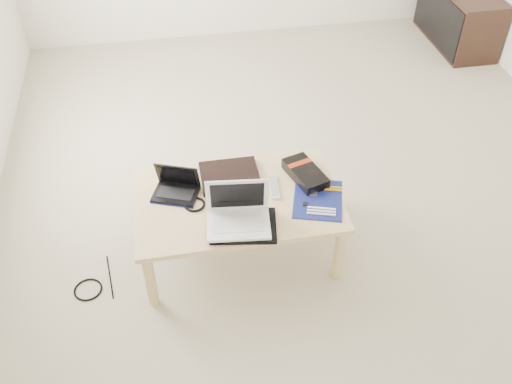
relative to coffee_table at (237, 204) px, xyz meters
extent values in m
plane|color=#AEA58D|center=(0.55, 0.70, -0.35)|extent=(4.00, 4.00, 0.00)
cube|color=white|center=(0.55, -1.35, 0.95)|extent=(4.00, 0.10, 2.60)
cube|color=#D2BE7F|center=(0.00, 0.00, 0.03)|extent=(1.10, 0.70, 0.03)
cylinder|color=#D2BE7F|center=(-0.50, -0.30, -0.17)|extent=(0.06, 0.06, 0.37)
cylinder|color=#D2BE7F|center=(0.50, -0.30, -0.17)|extent=(0.06, 0.06, 0.37)
cylinder|color=#D2BE7F|center=(-0.50, 0.30, -0.17)|extent=(0.06, 0.06, 0.37)
cylinder|color=#D2BE7F|center=(0.50, 0.30, -0.17)|extent=(0.06, 0.06, 0.37)
cube|color=#352215|center=(2.33, 2.15, -0.10)|extent=(0.40, 0.90, 0.50)
cube|color=black|center=(2.13, 2.15, -0.10)|extent=(0.02, 0.86, 0.44)
cube|color=black|center=(-0.01, 0.17, 0.06)|extent=(0.32, 0.27, 0.03)
cube|color=black|center=(-0.32, 0.08, 0.06)|extent=(0.28, 0.24, 0.01)
cube|color=black|center=(-0.32, 0.08, 0.06)|extent=(0.21, 0.15, 0.00)
cube|color=black|center=(-0.34, 0.02, 0.06)|extent=(0.06, 0.04, 0.00)
cube|color=black|center=(-0.30, 0.13, 0.14)|extent=(0.24, 0.13, 0.16)
cube|color=black|center=(-0.30, 0.13, 0.14)|extent=(0.20, 0.11, 0.12)
cube|color=#0B1140|center=(-0.35, 0.00, 0.05)|extent=(0.23, 0.09, 0.01)
cube|color=black|center=(0.02, -0.03, 0.05)|extent=(0.28, 0.24, 0.01)
cube|color=white|center=(0.02, -0.03, 0.06)|extent=(0.22, 0.19, 0.00)
cube|color=silver|center=(0.21, 0.04, 0.06)|extent=(0.06, 0.20, 0.02)
cube|color=#939398|center=(0.21, 0.04, 0.07)|extent=(0.05, 0.16, 0.00)
cube|color=black|center=(0.00, -0.23, 0.06)|extent=(0.37, 0.30, 0.02)
cube|color=white|center=(-0.03, -0.23, 0.08)|extent=(0.34, 0.26, 0.02)
cube|color=silver|center=(-0.03, -0.23, 0.09)|extent=(0.27, 0.15, 0.00)
cube|color=white|center=(-0.04, -0.31, 0.09)|extent=(0.07, 0.04, 0.00)
cube|color=white|center=(-0.02, -0.13, 0.19)|extent=(0.32, 0.07, 0.22)
cube|color=black|center=(-0.02, -0.14, 0.19)|extent=(0.27, 0.06, 0.17)
cube|color=#0D1857|center=(0.42, -0.10, 0.05)|extent=(0.34, 0.38, 0.01)
cube|color=silver|center=(0.41, -0.04, 0.06)|extent=(0.07, 0.07, 0.01)
cube|color=orange|center=(0.52, -0.03, 0.06)|extent=(0.11, 0.04, 0.01)
cube|color=orange|center=(0.52, -0.04, 0.06)|extent=(0.11, 0.04, 0.01)
cube|color=silver|center=(0.42, -0.17, 0.06)|extent=(0.15, 0.05, 0.01)
cube|color=silver|center=(0.42, -0.19, 0.06)|extent=(0.15, 0.05, 0.01)
cube|color=silver|center=(0.41, -0.21, 0.06)|extent=(0.15, 0.05, 0.01)
cube|color=black|center=(0.35, -0.13, 0.06)|extent=(0.03, 0.03, 0.01)
cube|color=black|center=(0.40, 0.09, 0.08)|extent=(0.22, 0.32, 0.06)
cube|color=maroon|center=(0.38, 0.15, 0.11)|extent=(0.15, 0.08, 0.00)
torus|color=black|center=(-0.23, -0.02, 0.06)|extent=(0.15, 0.15, 0.01)
torus|color=black|center=(-0.85, -0.16, -0.35)|extent=(0.19, 0.19, 0.01)
cylinder|color=black|center=(-0.73, -0.09, -0.35)|extent=(0.04, 0.31, 0.01)
camera|label=1|loc=(-0.31, -2.23, 2.11)|focal=40.00mm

